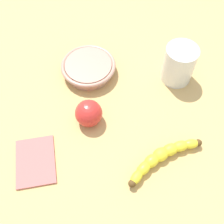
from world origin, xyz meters
TOP-DOWN VIEW (x-y plane):
  - wooden_tabletop at (0.00, 0.00)cm, footprint 120.00×120.00cm
  - banana at (16.03, 8.43)cm, footprint 13.42×19.11cm
  - smoothie_glass at (-11.02, 14.20)cm, footprint 9.13×9.13cm
  - ceramic_bowl at (-11.87, -12.18)cm, footprint 16.46×16.46cm
  - apple_fruit at (5.11, -10.71)cm, footprint 7.33×7.33cm
  - folded_napkin at (17.75, -23.47)cm, footprint 14.87×12.30cm

SIDE VIEW (x-z plane):
  - wooden_tabletop at x=0.00cm, z-range 0.00..3.00cm
  - folded_napkin at x=17.75cm, z-range 3.00..3.60cm
  - banana at x=16.03cm, z-range 3.00..6.44cm
  - ceramic_bowl at x=-11.87cm, z-range 3.40..7.26cm
  - apple_fruit at x=5.11cm, z-range 3.00..10.33cm
  - smoothie_glass at x=-11.02cm, z-range 2.59..14.19cm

